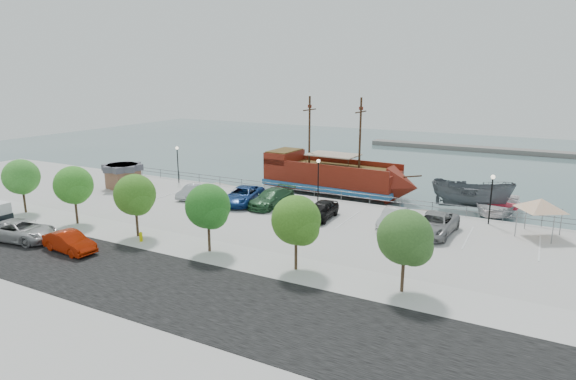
% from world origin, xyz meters
% --- Properties ---
extents(ground, '(160.00, 160.00, 0.00)m').
position_xyz_m(ground, '(0.00, 0.00, -1.00)').
color(ground, '#415F62').
extents(land_slab, '(100.00, 58.00, 1.20)m').
position_xyz_m(land_slab, '(0.00, -21.00, -0.60)').
color(land_slab, '#B2B1AF').
rests_on(land_slab, ground).
extents(street, '(100.00, 8.00, 0.04)m').
position_xyz_m(street, '(0.00, -16.00, 0.01)').
color(street, black).
rests_on(street, land_slab).
extents(sidewalk, '(100.00, 4.00, 0.05)m').
position_xyz_m(sidewalk, '(0.00, -10.00, 0.01)').
color(sidewalk, silver).
rests_on(sidewalk, land_slab).
extents(seawall_railing, '(50.00, 0.06, 1.00)m').
position_xyz_m(seawall_railing, '(0.00, 7.80, 0.53)').
color(seawall_railing, slate).
rests_on(seawall_railing, land_slab).
extents(far_shore, '(40.00, 3.00, 0.80)m').
position_xyz_m(far_shore, '(10.00, 55.00, -0.60)').
color(far_shore, slate).
rests_on(far_shore, ground).
extents(pirate_ship, '(18.37, 5.94, 11.50)m').
position_xyz_m(pirate_ship, '(-0.38, 13.75, 0.93)').
color(pirate_ship, maroon).
rests_on(pirate_ship, ground).
extents(patrol_boat, '(7.88, 2.98, 3.05)m').
position_xyz_m(patrol_boat, '(13.67, 13.29, 0.52)').
color(patrol_boat, '#52575D').
rests_on(patrol_boat, ground).
extents(speedboat, '(6.96, 8.86, 1.67)m').
position_xyz_m(speedboat, '(16.02, 13.32, -0.17)').
color(speedboat, white).
rests_on(speedboat, ground).
extents(dock_west, '(7.27, 3.34, 0.40)m').
position_xyz_m(dock_west, '(-12.53, 9.20, -0.80)').
color(dock_west, gray).
rests_on(dock_west, ground).
extents(dock_mid, '(6.60, 3.70, 0.36)m').
position_xyz_m(dock_mid, '(8.12, 9.20, -0.82)').
color(dock_mid, gray).
rests_on(dock_mid, ground).
extents(dock_east, '(6.41, 2.08, 0.36)m').
position_xyz_m(dock_east, '(16.67, 9.20, -0.82)').
color(dock_east, gray).
rests_on(dock_east, ground).
extents(shed, '(3.98, 3.98, 2.70)m').
position_xyz_m(shed, '(-21.55, 1.41, 1.44)').
color(shed, brown).
rests_on(shed, land_slab).
extents(canopy_tent, '(5.02, 5.02, 3.50)m').
position_xyz_m(canopy_tent, '(19.76, 5.00, 3.04)').
color(canopy_tent, slate).
rests_on(canopy_tent, land_slab).
extents(street_van, '(6.12, 3.60, 1.60)m').
position_xyz_m(street_van, '(-15.14, -14.90, 0.80)').
color(street_van, '#A2A2A2').
rests_on(street_van, street).
extents(street_sedan, '(4.61, 1.97, 1.48)m').
position_xyz_m(street_sedan, '(-9.80, -14.79, 0.74)').
color(street_sedan, '#A31C04').
rests_on(street_sedan, street).
extents(fire_hydrant, '(0.27, 0.27, 0.78)m').
position_xyz_m(fire_hydrant, '(-6.87, -10.80, 0.43)').
color(fire_hydrant, '#CECC05').
rests_on(fire_hydrant, sidewalk).
extents(lamp_post_left, '(0.36, 0.36, 4.28)m').
position_xyz_m(lamp_post_left, '(-18.00, 6.50, 2.94)').
color(lamp_post_left, black).
rests_on(lamp_post_left, land_slab).
extents(lamp_post_mid, '(0.36, 0.36, 4.28)m').
position_xyz_m(lamp_post_mid, '(0.00, 6.50, 2.94)').
color(lamp_post_mid, black).
rests_on(lamp_post_mid, land_slab).
extents(lamp_post_right, '(0.36, 0.36, 4.28)m').
position_xyz_m(lamp_post_right, '(16.00, 6.50, 2.94)').
color(lamp_post_right, black).
rests_on(lamp_post_right, land_slab).
extents(tree_a, '(3.30, 3.20, 5.00)m').
position_xyz_m(tree_a, '(-21.85, -10.07, 3.30)').
color(tree_a, '#473321').
rests_on(tree_a, sidewalk).
extents(tree_b, '(3.30, 3.20, 5.00)m').
position_xyz_m(tree_b, '(-14.85, -10.07, 3.30)').
color(tree_b, '#473321').
rests_on(tree_b, sidewalk).
extents(tree_c, '(3.30, 3.20, 5.00)m').
position_xyz_m(tree_c, '(-7.85, -10.07, 3.30)').
color(tree_c, '#473321').
rests_on(tree_c, sidewalk).
extents(tree_d, '(3.30, 3.20, 5.00)m').
position_xyz_m(tree_d, '(-0.85, -10.07, 3.30)').
color(tree_d, '#473321').
rests_on(tree_d, sidewalk).
extents(tree_e, '(3.30, 3.20, 5.00)m').
position_xyz_m(tree_e, '(6.15, -10.07, 3.30)').
color(tree_e, '#473321').
rests_on(tree_e, sidewalk).
extents(tree_f, '(3.30, 3.20, 5.00)m').
position_xyz_m(tree_f, '(13.15, -10.07, 3.30)').
color(tree_f, '#473321').
rests_on(tree_f, sidewalk).
extents(parked_car_b, '(1.83, 4.16, 1.33)m').
position_xyz_m(parked_car_b, '(-12.05, 1.60, 0.66)').
color(parked_car_b, '#A2A5AB').
rests_on(parked_car_b, land_slab).
extents(parked_car_c, '(3.86, 6.41, 1.66)m').
position_xyz_m(parked_car_c, '(-6.12, 2.16, 0.83)').
color(parked_car_c, navy).
rests_on(parked_car_c, land_slab).
extents(parked_car_d, '(2.84, 5.92, 1.66)m').
position_xyz_m(parked_car_d, '(-3.12, 2.61, 0.83)').
color(parked_car_d, '#26542F').
rests_on(parked_car_d, land_slab).
extents(parked_car_e, '(2.06, 4.75, 1.59)m').
position_xyz_m(parked_car_e, '(2.81, 1.21, 0.80)').
color(parked_car_e, black).
rests_on(parked_car_e, land_slab).
extents(parked_car_f, '(1.64, 4.68, 1.54)m').
position_xyz_m(parked_car_f, '(9.01, 1.91, 0.77)').
color(parked_car_f, silver).
rests_on(parked_car_f, land_slab).
extents(parked_car_g, '(3.22, 6.18, 1.66)m').
position_xyz_m(parked_car_g, '(12.46, 1.62, 0.83)').
color(parked_car_g, gray).
rests_on(parked_car_g, land_slab).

